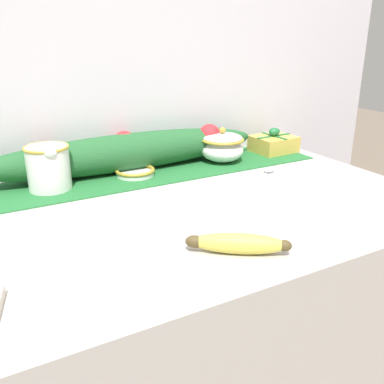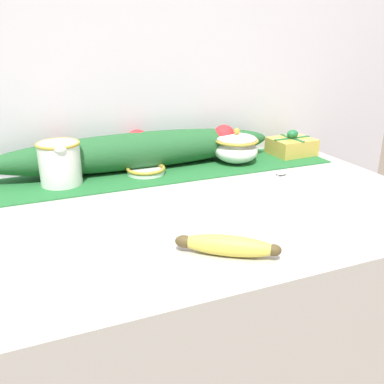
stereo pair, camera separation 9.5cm
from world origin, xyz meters
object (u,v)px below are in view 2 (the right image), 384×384
Objects in this scene: small_dish at (147,170)px; banana at (227,246)px; sugar_bowl at (236,148)px; gift_box at (292,146)px; cream_pitcher at (60,162)px; spoon at (279,174)px.

banana is at bearing -90.46° from small_dish.
gift_box is at bearing 3.76° from sugar_bowl.
gift_box is (0.51, 0.53, 0.01)m from banana.
banana is at bearing -65.88° from cream_pitcher.
small_dish is 0.51m from banana.
gift_box is at bearing 46.07° from banana.
cream_pitcher reaches higher than small_dish.
cream_pitcher is 1.19× the size of small_dish.
gift_box is (0.74, 0.01, -0.03)m from cream_pitcher.
banana is at bearing -165.28° from spoon.
gift_box reaches higher than banana.
gift_box is at bearing 1.79° from small_dish.
small_dish is 0.50m from gift_box.
banana is 0.73m from gift_box.
sugar_bowl is 1.20× the size of small_dish.
cream_pitcher reaches higher than sugar_bowl.
small_dish reaches higher than spoon.
cream_pitcher reaches higher than spoon.
small_dish is 0.38m from spoon.
sugar_bowl reaches higher than banana.
banana is at bearing -119.71° from sugar_bowl.
spoon is (0.58, -0.16, -0.06)m from cream_pitcher.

